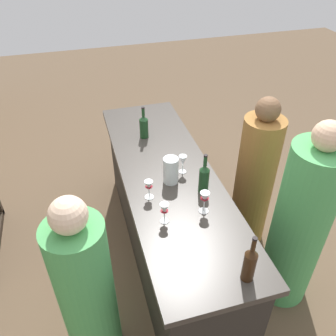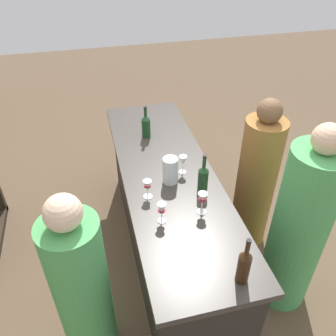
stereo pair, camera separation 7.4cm
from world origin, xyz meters
name	(u,v)px [view 1 (the left image)]	position (x,y,z in m)	size (l,w,h in m)	color
ground_plane	(168,250)	(0.00, 0.00, 0.00)	(12.00, 12.00, 0.00)	brown
bar_counter	(168,215)	(0.00, 0.00, 0.46)	(2.35, 0.71, 0.92)	#2A2723
wine_bottle_leftmost_amber_brown	(250,263)	(-1.04, -0.16, 1.04)	(0.07, 0.07, 0.33)	#331E0F
wine_bottle_second_left_olive_green	(204,178)	(-0.27, -0.19, 1.04)	(0.07, 0.07, 0.32)	#193D1E
wine_bottle_center_olive_green	(144,126)	(0.57, 0.06, 1.03)	(0.08, 0.08, 0.30)	#193D1E
wine_glass_near_left	(205,199)	(-0.47, -0.12, 1.03)	(0.07, 0.07, 0.17)	white
wine_glass_near_center	(183,161)	(-0.01, -0.11, 1.02)	(0.06, 0.06, 0.15)	white
wine_glass_near_right	(164,210)	(-0.49, 0.16, 1.01)	(0.06, 0.06, 0.15)	white
wine_glass_far_left	(149,186)	(-0.23, 0.21, 1.01)	(0.07, 0.07, 0.14)	white
water_pitcher	(171,170)	(-0.10, 0.01, 1.02)	(0.11, 0.11, 0.21)	silver
person_left_guest	(299,227)	(-0.63, -0.80, 0.73)	(0.41, 0.41, 1.59)	#4CA559
person_center_guest	(254,181)	(-0.01, -0.78, 0.67)	(0.41, 0.41, 1.46)	#9E6B33
person_right_guest	(87,294)	(-0.72, 0.73, 0.66)	(0.42, 0.42, 1.44)	#4CA559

